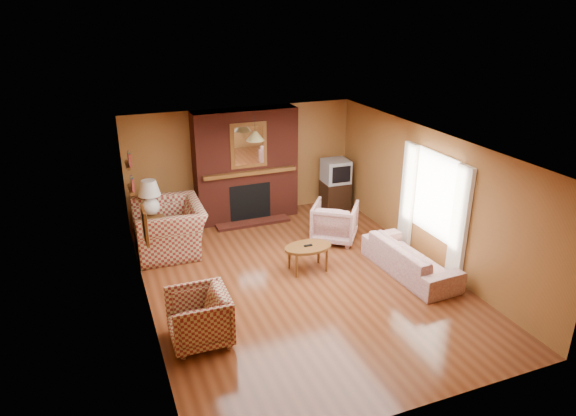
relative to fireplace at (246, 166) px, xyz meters
name	(u,v)px	position (x,y,z in m)	size (l,w,h in m)	color
floor	(300,280)	(0.00, -2.98, -1.18)	(6.50, 6.50, 0.00)	#4E2410
ceiling	(301,144)	(0.00, -2.98, 1.22)	(6.50, 6.50, 0.00)	silver
wall_back	(242,162)	(0.00, 0.27, 0.02)	(6.50, 6.50, 0.00)	brown
wall_front	(417,324)	(0.00, -6.23, 0.02)	(6.50, 6.50, 0.00)	brown
wall_left	(143,240)	(-2.50, -2.98, 0.02)	(6.50, 6.50, 0.00)	brown
wall_right	(429,196)	(2.50, -2.98, 0.02)	(6.50, 6.50, 0.00)	brown
fireplace	(246,166)	(0.00, 0.00, 0.00)	(2.20, 0.82, 2.40)	#4F1B11
window_right	(433,204)	(2.45, -3.18, -0.06)	(0.10, 1.85, 2.00)	beige
bookshelf	(130,172)	(-2.44, -1.08, 0.48)	(0.09, 0.55, 0.71)	brown
botanical_print	(145,226)	(-2.47, -3.28, 0.37)	(0.05, 0.40, 0.50)	brown
pendant_light	(255,136)	(0.00, -0.68, 0.82)	(0.36, 0.36, 0.48)	black
plaid_loveseat	(169,228)	(-1.85, -1.00, -0.72)	(1.44, 1.25, 0.93)	maroon
plaid_armchair	(199,318)	(-1.95, -4.02, -0.80)	(0.81, 0.84, 0.76)	maroon
floral_sofa	(410,258)	(1.90, -3.44, -0.90)	(1.96, 0.77, 0.57)	beige
floral_armchair	(335,222)	(1.28, -1.73, -0.79)	(0.83, 0.85, 0.78)	beige
coffee_table	(308,249)	(0.28, -2.69, -0.77)	(0.86, 0.53, 0.49)	brown
side_table	(153,229)	(-2.10, -0.53, -0.88)	(0.45, 0.45, 0.60)	brown
table_lamp	(150,196)	(-2.10, -0.53, -0.20)	(0.42, 0.42, 0.70)	white
tv_stand	(335,195)	(2.05, -0.18, -0.87)	(0.58, 0.53, 0.63)	black
crt_tv	(336,171)	(2.05, -0.19, -0.29)	(0.58, 0.58, 0.52)	#999BA0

